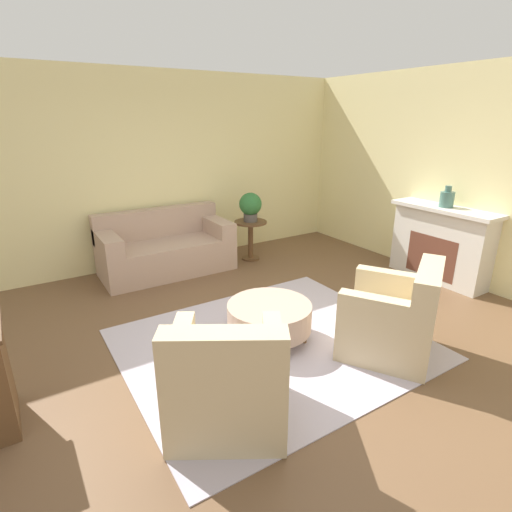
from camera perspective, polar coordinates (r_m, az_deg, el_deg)
ground_plane at (r=4.10m, az=2.38°, el=-12.52°), size 16.00×16.00×0.00m
wall_back at (r=6.25m, az=-13.63°, el=11.79°), size 9.92×0.12×2.80m
wall_right at (r=5.94m, az=28.99°, el=9.58°), size 0.12×10.19×2.80m
rug at (r=4.10m, az=2.38°, el=-12.46°), size 2.83×2.41×0.01m
couch at (r=5.95m, az=-12.79°, el=0.92°), size 1.85×0.87×0.88m
armchair_left at (r=3.01m, az=-4.20°, el=-17.66°), size 1.11×1.11×0.90m
armchair_right at (r=4.02m, az=19.14°, el=-8.55°), size 1.11×1.11×0.90m
ottoman_table at (r=4.06m, az=1.92°, el=-8.61°), size 0.85×0.85×0.38m
side_table at (r=6.27m, az=-0.78°, el=3.21°), size 0.50×0.50×0.62m
fireplace at (r=6.00m, az=24.87°, el=1.82°), size 0.44×1.42×1.03m
vase_mantel_near at (r=5.86m, az=25.61°, el=7.40°), size 0.18×0.18×0.28m
potted_plant_on_side_table at (r=6.16m, az=-0.80°, el=7.20°), size 0.35×0.35×0.44m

